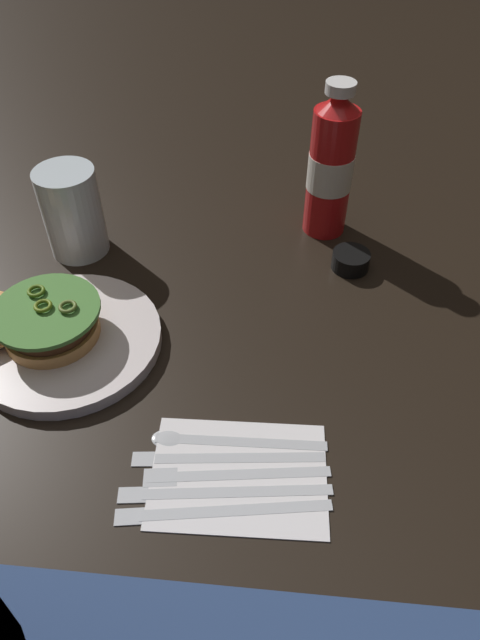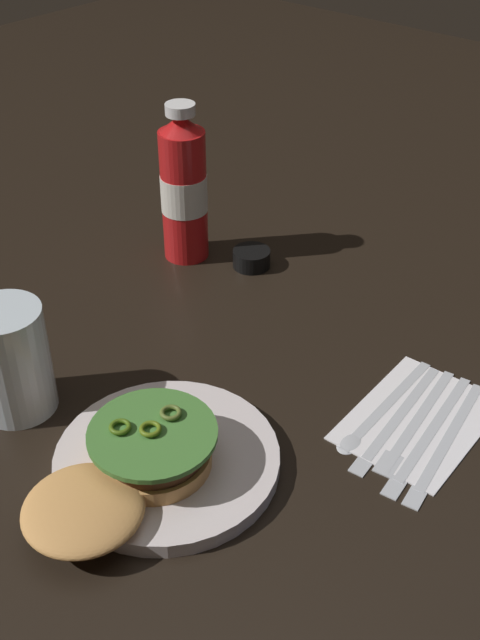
{
  "view_description": "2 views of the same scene",
  "coord_description": "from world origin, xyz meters",
  "px_view_note": "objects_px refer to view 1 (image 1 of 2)",
  "views": [
    {
      "loc": [
        -0.12,
        0.54,
        0.55
      ],
      "look_at": [
        -0.08,
        0.06,
        0.06
      ],
      "focal_mm": 31.85,
      "sensor_mm": 36.0,
      "label": 1
    },
    {
      "loc": [
        0.54,
        0.51,
        0.62
      ],
      "look_at": [
        -0.05,
        0.01,
        0.06
      ],
      "focal_mm": 43.99,
      "sensor_mm": 36.0,
      "label": 2
    }
  ],
  "objects_px": {
    "fork_utensil": "(221,474)",
    "butter_knife": "(216,456)",
    "spoon_utensil": "(214,439)",
    "ketchup_bottle": "(331,167)",
    "water_glass": "(72,212)",
    "burger_sandwich": "(23,322)",
    "steak_knife": "(209,510)",
    "dinner_plate": "(68,340)",
    "napkin": "(239,475)",
    "condiment_cup": "(351,260)",
    "table_knife": "(211,491)"
  },
  "relations": [
    {
      "from": "water_glass",
      "to": "butter_knife",
      "type": "bearing_deg",
      "value": 125.91
    },
    {
      "from": "dinner_plate",
      "to": "steak_knife",
      "type": "height_order",
      "value": "dinner_plate"
    },
    {
      "from": "napkin",
      "to": "table_knife",
      "type": "bearing_deg",
      "value": 41.51
    },
    {
      "from": "condiment_cup",
      "to": "butter_knife",
      "type": "distance_m",
      "value": 0.38
    },
    {
      "from": "table_knife",
      "to": "condiment_cup",
      "type": "bearing_deg",
      "value": -112.61
    },
    {
      "from": "condiment_cup",
      "to": "butter_knife",
      "type": "relative_size",
      "value": 0.26
    },
    {
      "from": "burger_sandwich",
      "to": "table_knife",
      "type": "height_order",
      "value": "burger_sandwich"
    },
    {
      "from": "dinner_plate",
      "to": "spoon_utensil",
      "type": "relative_size",
      "value": 1.22
    },
    {
      "from": "condiment_cup",
      "to": "fork_utensil",
      "type": "relative_size",
      "value": 0.28
    },
    {
      "from": "ketchup_bottle",
      "to": "steak_knife",
      "type": "relative_size",
      "value": 1.07
    },
    {
      "from": "burger_sandwich",
      "to": "napkin",
      "type": "relative_size",
      "value": 1.19
    },
    {
      "from": "spoon_utensil",
      "to": "ketchup_bottle",
      "type": "bearing_deg",
      "value": -106.81
    },
    {
      "from": "napkin",
      "to": "condiment_cup",
      "type": "bearing_deg",
      "value": -110.29
    },
    {
      "from": "water_glass",
      "to": "fork_utensil",
      "type": "relative_size",
      "value": 0.67
    },
    {
      "from": "water_glass",
      "to": "fork_utensil",
      "type": "bearing_deg",
      "value": 125.23
    },
    {
      "from": "butter_knife",
      "to": "table_knife",
      "type": "bearing_deg",
      "value": 90.59
    },
    {
      "from": "water_glass",
      "to": "condiment_cup",
      "type": "xyz_separation_m",
      "value": [
        -0.42,
        0.01,
        -0.05
      ]
    },
    {
      "from": "ketchup_bottle",
      "to": "table_knife",
      "type": "height_order",
      "value": "ketchup_bottle"
    },
    {
      "from": "ketchup_bottle",
      "to": "fork_utensil",
      "type": "relative_size",
      "value": 1.18
    },
    {
      "from": "condiment_cup",
      "to": "table_knife",
      "type": "xyz_separation_m",
      "value": [
        0.16,
        0.38,
        -0.01
      ]
    },
    {
      "from": "table_knife",
      "to": "steak_knife",
      "type": "bearing_deg",
      "value": 92.58
    },
    {
      "from": "ketchup_bottle",
      "to": "burger_sandwich",
      "type": "bearing_deg",
      "value": 36.8
    },
    {
      "from": "dinner_plate",
      "to": "spoon_utensil",
      "type": "distance_m",
      "value": 0.24
    },
    {
      "from": "fork_utensil",
      "to": "dinner_plate",
      "type": "bearing_deg",
      "value": -38.01
    },
    {
      "from": "burger_sandwich",
      "to": "fork_utensil",
      "type": "bearing_deg",
      "value": 147.76
    },
    {
      "from": "water_glass",
      "to": "table_knife",
      "type": "relative_size",
      "value": 0.6
    },
    {
      "from": "spoon_utensil",
      "to": "condiment_cup",
      "type": "bearing_deg",
      "value": -117.15
    },
    {
      "from": "ketchup_bottle",
      "to": "water_glass",
      "type": "relative_size",
      "value": 1.76
    },
    {
      "from": "table_knife",
      "to": "dinner_plate",
      "type": "bearing_deg",
      "value": -42.26
    },
    {
      "from": "condiment_cup",
      "to": "dinner_plate",
      "type": "bearing_deg",
      "value": 27.33
    },
    {
      "from": "ketchup_bottle",
      "to": "butter_knife",
      "type": "distance_m",
      "value": 0.47
    },
    {
      "from": "butter_knife",
      "to": "steak_knife",
      "type": "xyz_separation_m",
      "value": [
        -0.0,
        0.06,
        -0.0
      ]
    },
    {
      "from": "burger_sandwich",
      "to": "butter_knife",
      "type": "height_order",
      "value": "burger_sandwich"
    },
    {
      "from": "fork_utensil",
      "to": "butter_knife",
      "type": "bearing_deg",
      "value": -68.53
    },
    {
      "from": "steak_knife",
      "to": "table_knife",
      "type": "bearing_deg",
      "value": -87.42
    },
    {
      "from": "water_glass",
      "to": "napkin",
      "type": "distance_m",
      "value": 0.47
    },
    {
      "from": "condiment_cup",
      "to": "napkin",
      "type": "bearing_deg",
      "value": 69.71
    },
    {
      "from": "water_glass",
      "to": "ketchup_bottle",
      "type": "bearing_deg",
      "value": -166.66
    },
    {
      "from": "condiment_cup",
      "to": "napkin",
      "type": "height_order",
      "value": "condiment_cup"
    },
    {
      "from": "ketchup_bottle",
      "to": "spoon_utensil",
      "type": "height_order",
      "value": "ketchup_bottle"
    },
    {
      "from": "burger_sandwich",
      "to": "steak_knife",
      "type": "relative_size",
      "value": 1.0
    },
    {
      "from": "dinner_plate",
      "to": "ketchup_bottle",
      "type": "bearing_deg",
      "value": -139.07
    },
    {
      "from": "napkin",
      "to": "table_knife",
      "type": "distance_m",
      "value": 0.04
    },
    {
      "from": "ketchup_bottle",
      "to": "spoon_utensil",
      "type": "distance_m",
      "value": 0.45
    },
    {
      "from": "fork_utensil",
      "to": "condiment_cup",
      "type": "bearing_deg",
      "value": -112.78
    },
    {
      "from": "ketchup_bottle",
      "to": "butter_knife",
      "type": "bearing_deg",
      "value": 74.5
    },
    {
      "from": "butter_knife",
      "to": "napkin",
      "type": "bearing_deg",
      "value": 147.06
    },
    {
      "from": "fork_utensil",
      "to": "steak_knife",
      "type": "bearing_deg",
      "value": 81.2
    },
    {
      "from": "burger_sandwich",
      "to": "butter_knife",
      "type": "relative_size",
      "value": 1.05
    },
    {
      "from": "ketchup_bottle",
      "to": "water_glass",
      "type": "height_order",
      "value": "ketchup_bottle"
    }
  ]
}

